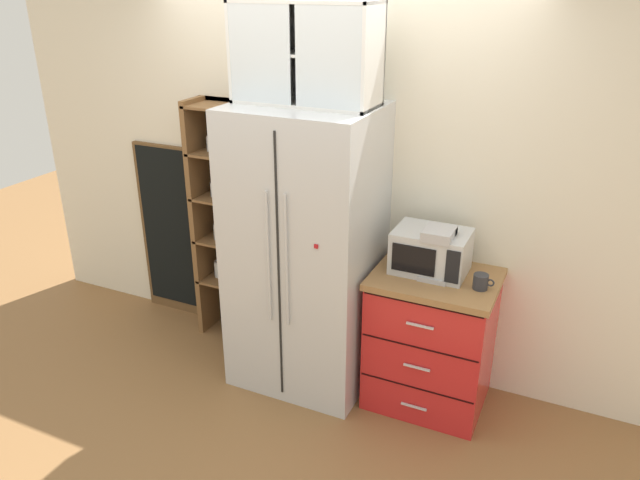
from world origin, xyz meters
name	(u,v)px	position (x,y,z in m)	size (l,w,h in m)	color
ground_plane	(308,370)	(0.00, 0.00, 0.00)	(10.76, 10.76, 0.00)	olive
wall_back_cream	(332,181)	(0.00, 0.40, 1.27)	(5.05, 0.10, 2.55)	silver
refrigerator	(306,251)	(0.00, -0.01, 0.93)	(0.88, 0.74, 1.85)	silver
pantry_shelf_column	(233,219)	(-0.73, 0.28, 0.92)	(0.55, 0.30, 1.78)	#935139
counter_cabinet	(431,339)	(0.83, 0.06, 0.45)	(0.74, 0.61, 0.89)	red
microwave	(431,251)	(0.78, 0.11, 1.02)	(0.44, 0.33, 0.26)	silver
coffee_maker	(438,252)	(0.83, 0.07, 1.05)	(0.17, 0.20, 0.31)	#B7B7BC
mug_charcoal	(481,282)	(1.11, 0.01, 0.94)	(0.12, 0.09, 0.09)	#2D2D33
mug_cream	(435,272)	(0.84, 0.02, 0.94)	(0.12, 0.09, 0.09)	silver
bottle_green	(438,258)	(0.83, 0.07, 1.01)	(0.06, 0.06, 0.26)	#285B33
bottle_amber	(441,252)	(0.83, 0.13, 1.02)	(0.06, 0.06, 0.28)	brown
upper_cabinet	(307,53)	(0.00, 0.04, 2.14)	(0.84, 0.32, 0.57)	silver
chalkboard_menu	(174,231)	(-1.33, 0.33, 0.70)	(0.60, 0.04, 1.39)	brown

